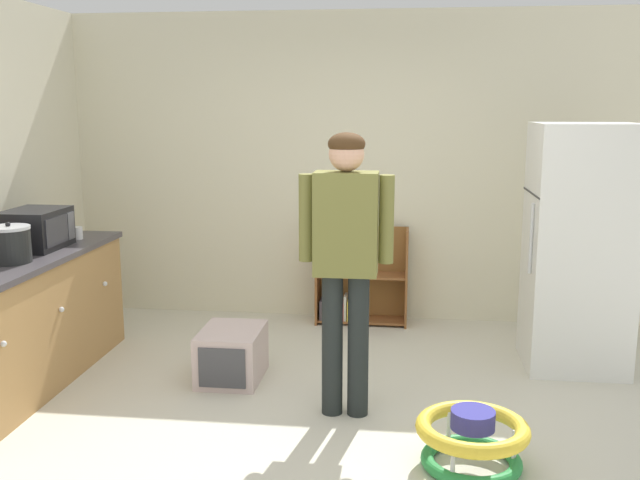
{
  "coord_description": "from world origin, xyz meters",
  "views": [
    {
      "loc": [
        0.39,
        -3.98,
        1.91
      ],
      "look_at": [
        -0.14,
        0.31,
        1.08
      ],
      "focal_mm": 40.14,
      "sensor_mm": 36.0,
      "label": 1
    }
  ],
  "objects_px": {
    "crock_pot": "(9,244)",
    "blue_cup": "(47,230)",
    "white_cup": "(77,233)",
    "microwave": "(36,229)",
    "refrigerator": "(578,248)",
    "teal_cup": "(51,233)",
    "yellow_cup": "(61,228)",
    "baby_walker": "(472,439)",
    "kitchen_counter": "(18,323)",
    "pet_carrier": "(232,354)",
    "bookshelf": "(355,281)",
    "standing_person": "(346,248)"
  },
  "relations": [
    {
      "from": "refrigerator",
      "to": "teal_cup",
      "type": "relative_size",
      "value": 18.74
    },
    {
      "from": "baby_walker",
      "to": "yellow_cup",
      "type": "bearing_deg",
      "value": 151.36
    },
    {
      "from": "kitchen_counter",
      "to": "refrigerator",
      "type": "distance_m",
      "value": 3.96
    },
    {
      "from": "refrigerator",
      "to": "bookshelf",
      "type": "xyz_separation_m",
      "value": [
        -1.68,
        0.88,
        -0.52
      ]
    },
    {
      "from": "pet_carrier",
      "to": "crock_pot",
      "type": "bearing_deg",
      "value": -162.23
    },
    {
      "from": "bookshelf",
      "to": "standing_person",
      "type": "relative_size",
      "value": 0.49
    },
    {
      "from": "refrigerator",
      "to": "yellow_cup",
      "type": "relative_size",
      "value": 18.74
    },
    {
      "from": "refrigerator",
      "to": "microwave",
      "type": "relative_size",
      "value": 3.71
    },
    {
      "from": "standing_person",
      "to": "crock_pot",
      "type": "relative_size",
      "value": 6.46
    },
    {
      "from": "teal_cup",
      "to": "baby_walker",
      "type": "bearing_deg",
      "value": -25.13
    },
    {
      "from": "kitchen_counter",
      "to": "bookshelf",
      "type": "distance_m",
      "value": 2.79
    },
    {
      "from": "crock_pot",
      "to": "teal_cup",
      "type": "distance_m",
      "value": 0.8
    },
    {
      "from": "refrigerator",
      "to": "crock_pot",
      "type": "xyz_separation_m",
      "value": [
        -3.78,
        -1.0,
        0.13
      ]
    },
    {
      "from": "standing_person",
      "to": "baby_walker",
      "type": "bearing_deg",
      "value": -38.96
    },
    {
      "from": "pet_carrier",
      "to": "yellow_cup",
      "type": "distance_m",
      "value": 1.81
    },
    {
      "from": "crock_pot",
      "to": "white_cup",
      "type": "relative_size",
      "value": 2.85
    },
    {
      "from": "yellow_cup",
      "to": "bookshelf",
      "type": "bearing_deg",
      "value": 20.26
    },
    {
      "from": "baby_walker",
      "to": "refrigerator",
      "type": "bearing_deg",
      "value": 62.16
    },
    {
      "from": "standing_person",
      "to": "white_cup",
      "type": "distance_m",
      "value": 2.29
    },
    {
      "from": "bookshelf",
      "to": "pet_carrier",
      "type": "relative_size",
      "value": 1.54
    },
    {
      "from": "kitchen_counter",
      "to": "pet_carrier",
      "type": "distance_m",
      "value": 1.45
    },
    {
      "from": "kitchen_counter",
      "to": "crock_pot",
      "type": "bearing_deg",
      "value": -65.82
    },
    {
      "from": "blue_cup",
      "to": "teal_cup",
      "type": "xyz_separation_m",
      "value": [
        0.12,
        -0.16,
        0.0
      ]
    },
    {
      "from": "kitchen_counter",
      "to": "yellow_cup",
      "type": "height_order",
      "value": "yellow_cup"
    },
    {
      "from": "blue_cup",
      "to": "teal_cup",
      "type": "bearing_deg",
      "value": -53.49
    },
    {
      "from": "teal_cup",
      "to": "white_cup",
      "type": "bearing_deg",
      "value": 11.78
    },
    {
      "from": "baby_walker",
      "to": "microwave",
      "type": "height_order",
      "value": "microwave"
    },
    {
      "from": "standing_person",
      "to": "crock_pot",
      "type": "xyz_separation_m",
      "value": [
        -2.18,
        0.05,
        -0.04
      ]
    },
    {
      "from": "standing_person",
      "to": "pet_carrier",
      "type": "relative_size",
      "value": 3.17
    },
    {
      "from": "refrigerator",
      "to": "yellow_cup",
      "type": "xyz_separation_m",
      "value": [
        -3.95,
        0.04,
        0.06
      ]
    },
    {
      "from": "standing_person",
      "to": "yellow_cup",
      "type": "distance_m",
      "value": 2.6
    },
    {
      "from": "microwave",
      "to": "yellow_cup",
      "type": "xyz_separation_m",
      "value": [
        -0.11,
        0.59,
        -0.09
      ]
    },
    {
      "from": "standing_person",
      "to": "blue_cup",
      "type": "xyz_separation_m",
      "value": [
        -2.43,
        0.99,
        -0.11
      ]
    },
    {
      "from": "refrigerator",
      "to": "white_cup",
      "type": "relative_size",
      "value": 18.74
    },
    {
      "from": "refrigerator",
      "to": "microwave",
      "type": "bearing_deg",
      "value": -171.89
    },
    {
      "from": "microwave",
      "to": "crock_pot",
      "type": "distance_m",
      "value": 0.46
    },
    {
      "from": "standing_person",
      "to": "yellow_cup",
      "type": "relative_size",
      "value": 18.4
    },
    {
      "from": "white_cup",
      "to": "microwave",
      "type": "bearing_deg",
      "value": -108.85
    },
    {
      "from": "crock_pot",
      "to": "blue_cup",
      "type": "distance_m",
      "value": 0.98
    },
    {
      "from": "microwave",
      "to": "yellow_cup",
      "type": "relative_size",
      "value": 5.05
    },
    {
      "from": "white_cup",
      "to": "bookshelf",
      "type": "bearing_deg",
      "value": 27.53
    },
    {
      "from": "bookshelf",
      "to": "pet_carrier",
      "type": "height_order",
      "value": "bookshelf"
    },
    {
      "from": "bookshelf",
      "to": "crock_pot",
      "type": "bearing_deg",
      "value": -138.01
    },
    {
      "from": "crock_pot",
      "to": "microwave",
      "type": "bearing_deg",
      "value": 98.08
    },
    {
      "from": "crock_pot",
      "to": "refrigerator",
      "type": "bearing_deg",
      "value": 14.88
    },
    {
      "from": "yellow_cup",
      "to": "refrigerator",
      "type": "bearing_deg",
      "value": -0.64
    },
    {
      "from": "blue_cup",
      "to": "kitchen_counter",
      "type": "bearing_deg",
      "value": -76.94
    },
    {
      "from": "microwave",
      "to": "yellow_cup",
      "type": "bearing_deg",
      "value": 100.85
    },
    {
      "from": "bookshelf",
      "to": "yellow_cup",
      "type": "distance_m",
      "value": 2.49
    },
    {
      "from": "teal_cup",
      "to": "white_cup",
      "type": "relative_size",
      "value": 1.0
    }
  ]
}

